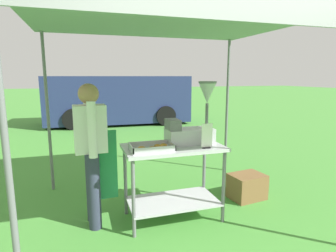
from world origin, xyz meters
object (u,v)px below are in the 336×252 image
object	(u,v)px
vendor	(92,148)
donut_tray	(152,148)
donut_fryer	(193,124)
menu_sign	(207,138)
stall_canopy	(171,23)
van_navy	(118,99)
supply_crate	(247,186)
donut_cart	(173,167)

from	to	relation	value
vendor	donut_tray	bearing A→B (deg)	-21.44
donut_fryer	menu_sign	world-z (taller)	donut_fryer
stall_canopy	donut_tray	world-z (taller)	stall_canopy
donut_tray	van_navy	world-z (taller)	van_navy
menu_sign	supply_crate	size ratio (longest dim) A/B	0.55
menu_sign	van_navy	bearing A→B (deg)	90.13
menu_sign	van_navy	distance (m)	7.39
menu_sign	van_navy	xyz separation A→B (m)	(-0.02, 7.39, -0.13)
van_navy	stall_canopy	bearing A→B (deg)	-92.50
vendor	supply_crate	distance (m)	2.19
donut_fryer	supply_crate	world-z (taller)	donut_fryer
donut_tray	van_navy	xyz separation A→B (m)	(0.59, 7.29, -0.03)
donut_fryer	van_navy	bearing A→B (deg)	89.68
vendor	supply_crate	xyz separation A→B (m)	(2.06, 0.07, -0.73)
donut_cart	van_navy	distance (m)	7.19
supply_crate	van_navy	world-z (taller)	van_navy
menu_sign	supply_crate	bearing A→B (deg)	26.56
donut_cart	supply_crate	world-z (taller)	donut_cart
supply_crate	van_navy	size ratio (longest dim) A/B	0.10
donut_cart	menu_sign	bearing A→B (deg)	-32.16
menu_sign	donut_fryer	bearing A→B (deg)	101.63
donut_tray	vendor	distance (m)	0.67
donut_tray	supply_crate	size ratio (longest dim) A/B	0.91
vendor	supply_crate	size ratio (longest dim) A/B	3.17
stall_canopy	supply_crate	size ratio (longest dim) A/B	6.12
donut_tray	supply_crate	distance (m)	1.65
donut_fryer	vendor	world-z (taller)	donut_fryer
stall_canopy	supply_crate	xyz separation A→B (m)	(1.16, 0.11, -2.09)
vendor	van_navy	size ratio (longest dim) A/B	0.32
donut_tray	supply_crate	bearing A→B (deg)	12.32
menu_sign	vendor	distance (m)	1.28
menu_sign	supply_crate	distance (m)	1.25
donut_cart	supply_crate	size ratio (longest dim) A/B	2.26
stall_canopy	van_navy	xyz separation A→B (m)	(0.31, 7.08, -1.39)
vendor	donut_fryer	bearing A→B (deg)	-3.37
stall_canopy	vendor	world-z (taller)	stall_canopy
van_navy	menu_sign	bearing A→B (deg)	-89.87
vendor	van_navy	world-z (taller)	van_navy
donut_cart	donut_tray	world-z (taller)	donut_tray
donut_cart	vendor	size ratio (longest dim) A/B	0.71
supply_crate	menu_sign	bearing A→B (deg)	-153.44
donut_cart	donut_fryer	bearing A→B (deg)	14.97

